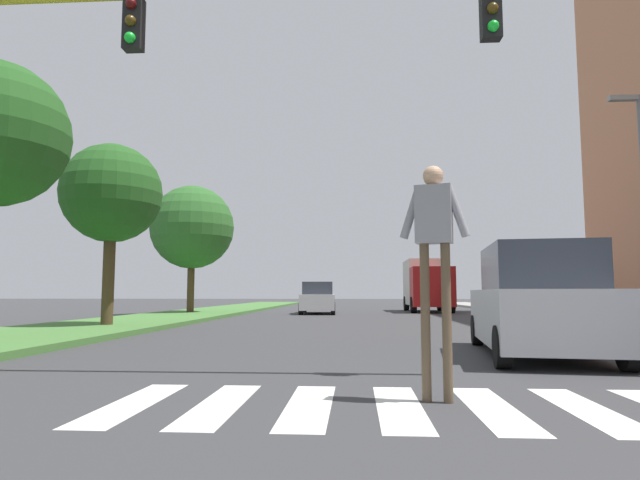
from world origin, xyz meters
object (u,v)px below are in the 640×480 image
(street_lamp_right, at_px, (640,186))
(truck_box_delivery, at_px, (427,284))
(suv_crossing, at_px, (537,304))
(sedan_midblock, at_px, (318,299))
(pedestrian_performer, at_px, (434,242))
(traffic_light_gantry, at_px, (133,71))
(tree_distant, at_px, (192,227))
(tree_far, at_px, (112,194))

(street_lamp_right, xyz_separation_m, truck_box_delivery, (-5.04, 14.67, -2.96))
(suv_crossing, relative_size, sedan_midblock, 1.04)
(pedestrian_performer, bearing_deg, street_lamp_right, 55.13)
(traffic_light_gantry, bearing_deg, tree_distant, 104.70)
(truck_box_delivery, bearing_deg, sedan_midblock, -151.14)
(street_lamp_right, relative_size, pedestrian_performer, 3.01)
(traffic_light_gantry, distance_m, pedestrian_performer, 5.20)
(pedestrian_performer, bearing_deg, suv_crossing, 60.09)
(street_lamp_right, height_order, suv_crossing, street_lamp_right)
(sedan_midblock, bearing_deg, street_lamp_right, -44.67)
(tree_far, bearing_deg, street_lamp_right, 5.77)
(tree_far, relative_size, sedan_midblock, 1.23)
(street_lamp_right, bearing_deg, suv_crossing, -127.28)
(tree_far, relative_size, traffic_light_gantry, 0.59)
(tree_distant, bearing_deg, pedestrian_performer, -66.48)
(sedan_midblock, xyz_separation_m, truck_box_delivery, (6.29, 3.47, 0.85))
(suv_crossing, bearing_deg, pedestrian_performer, -119.91)
(truck_box_delivery, bearing_deg, traffic_light_gantry, -106.66)
(tree_far, xyz_separation_m, sedan_midblock, (5.60, 12.91, -3.42))
(suv_crossing, bearing_deg, tree_far, 150.24)
(pedestrian_performer, xyz_separation_m, truck_box_delivery, (3.42, 26.80, -0.03))
(tree_distant, xyz_separation_m, pedestrian_performer, (9.22, -21.19, -2.81))
(tree_far, bearing_deg, pedestrian_performer, -50.89)
(tree_distant, xyz_separation_m, street_lamp_right, (17.68, -9.05, 0.13))
(pedestrian_performer, bearing_deg, tree_far, 129.11)
(tree_far, distance_m, traffic_light_gantry, 9.78)
(sedan_midblock, bearing_deg, traffic_light_gantry, -93.24)
(tree_distant, bearing_deg, truck_box_delivery, 23.95)
(street_lamp_right, relative_size, suv_crossing, 1.56)
(sedan_midblock, bearing_deg, truck_box_delivery, 28.86)
(traffic_light_gantry, height_order, suv_crossing, traffic_light_gantry)
(pedestrian_performer, distance_m, truck_box_delivery, 27.02)
(traffic_light_gantry, relative_size, street_lamp_right, 1.28)
(tree_far, height_order, tree_distant, tree_distant)
(street_lamp_right, bearing_deg, sedan_midblock, 135.33)
(street_lamp_right, distance_m, truck_box_delivery, 15.79)
(suv_crossing, height_order, sedan_midblock, suv_crossing)
(tree_distant, relative_size, pedestrian_performer, 2.60)
(suv_crossing, bearing_deg, tree_distant, 124.41)
(traffic_light_gantry, height_order, pedestrian_performer, traffic_light_gantry)
(tree_far, distance_m, street_lamp_right, 17.02)
(street_lamp_right, height_order, sedan_midblock, street_lamp_right)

